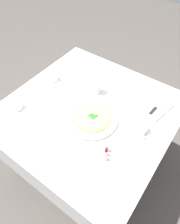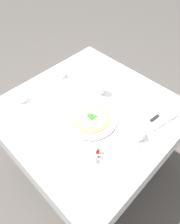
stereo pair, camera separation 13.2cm
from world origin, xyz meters
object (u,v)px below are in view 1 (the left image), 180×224
object	(u,v)px
coffee_cup_right_edge	(142,128)
water_glass_near_left	(96,86)
napkin_folded	(156,108)
pizza_plate	(91,117)
pizza	(91,116)
coffee_cup_far_right	(17,105)
coffee_cup_left_edge	(53,77)
dinner_knife	(157,106)
salt_shaker	(107,148)
hot_sauce_bottle	(106,151)
pepper_shaker	(105,157)

from	to	relation	value
coffee_cup_right_edge	water_glass_near_left	world-z (taller)	water_glass_near_left
water_glass_near_left	napkin_folded	size ratio (longest dim) A/B	0.52
pizza_plate	coffee_cup_right_edge	distance (m)	0.32
pizza	pizza_plate	bearing A→B (deg)	82.64
coffee_cup_far_right	napkin_folded	xyz separation A→B (m)	(0.54, -0.75, -0.02)
napkin_folded	pizza	bearing A→B (deg)	148.04
pizza_plate	coffee_cup_left_edge	xyz separation A→B (m)	(0.13, 0.45, 0.02)
coffee_cup_left_edge	coffee_cup_far_right	world-z (taller)	coffee_cup_far_right
pizza_plate	dinner_knife	xyz separation A→B (m)	(0.32, -0.30, 0.01)
pizza	coffee_cup_far_right	size ratio (longest dim) A/B	1.99
coffee_cup_left_edge	coffee_cup_right_edge	distance (m)	0.76
pizza_plate	coffee_cup_far_right	size ratio (longest dim) A/B	2.67
coffee_cup_left_edge	water_glass_near_left	bearing A→B (deg)	-74.81
coffee_cup_left_edge	salt_shaker	world-z (taller)	coffee_cup_left_edge
coffee_cup_left_edge	coffee_cup_right_edge	world-z (taller)	coffee_cup_right_edge
dinner_knife	coffee_cup_left_edge	bearing A→B (deg)	110.11
coffee_cup_right_edge	salt_shaker	distance (m)	0.25
hot_sauce_bottle	water_glass_near_left	bearing A→B (deg)	41.42
hot_sauce_bottle	coffee_cup_left_edge	bearing A→B (deg)	66.10
coffee_cup_far_right	water_glass_near_left	bearing A→B (deg)	-36.63
pizza_plate	coffee_cup_left_edge	bearing A→B (deg)	73.56
coffee_cup_left_edge	coffee_cup_right_edge	xyz separation A→B (m)	(-0.03, -0.75, 0.00)
coffee_cup_far_right	water_glass_near_left	world-z (taller)	water_glass_near_left
water_glass_near_left	coffee_cup_right_edge	bearing A→B (deg)	-106.09
salt_shaker	pepper_shaker	xyz separation A→B (m)	(-0.06, -0.02, 0.00)
hot_sauce_bottle	napkin_folded	bearing A→B (deg)	-10.10
napkin_folded	coffee_cup_far_right	bearing A→B (deg)	136.90
napkin_folded	dinner_knife	bearing A→B (deg)	5.38
coffee_cup_far_right	pizza_plate	bearing A→B (deg)	-64.28
dinner_knife	hot_sauce_bottle	xyz separation A→B (m)	(-0.49, 0.09, 0.01)
coffee_cup_right_edge	salt_shaker	size ratio (longest dim) A/B	2.31
pepper_shaker	pizza	bearing A→B (deg)	49.85
pizza	hot_sauce_bottle	size ratio (longest dim) A/B	3.11
pizza	dinner_knife	world-z (taller)	pizza
pizza_plate	pizza	distance (m)	0.01
hot_sauce_bottle	pepper_shaker	bearing A→B (deg)	-160.35
coffee_cup_left_edge	dinner_knife	world-z (taller)	coffee_cup_left_edge
pizza_plate	napkin_folded	size ratio (longest dim) A/B	1.44
napkin_folded	water_glass_near_left	bearing A→B (deg)	114.28
napkin_folded	hot_sauce_bottle	world-z (taller)	hot_sauce_bottle
pizza_plate	coffee_cup_left_edge	world-z (taller)	coffee_cup_left_edge
water_glass_near_left	hot_sauce_bottle	world-z (taller)	water_glass_near_left
pizza_plate	hot_sauce_bottle	xyz separation A→B (m)	(-0.16, -0.22, 0.02)
coffee_cup_right_edge	dinner_knife	size ratio (longest dim) A/B	0.66
coffee_cup_right_edge	dinner_knife	xyz separation A→B (m)	(0.22, -0.00, -0.01)
coffee_cup_far_right	dinner_knife	distance (m)	0.93
coffee_cup_far_right	coffee_cup_right_edge	distance (m)	0.82
dinner_knife	coffee_cup_far_right	bearing A→B (deg)	131.65
napkin_folded	pizza_plate	bearing A→B (deg)	148.02
water_glass_near_left	salt_shaker	xyz separation A→B (m)	(-0.36, -0.33, -0.03)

